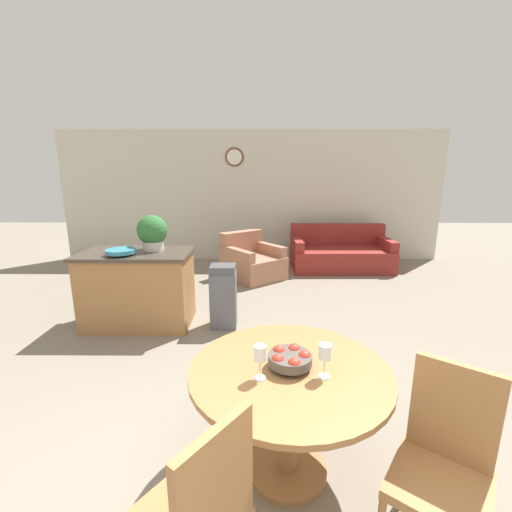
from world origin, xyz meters
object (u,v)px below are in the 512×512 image
wine_glass_right (325,353)px  teal_bowl (121,251)px  dining_chair_near_right (445,458)px  armchair (252,262)px  kitchen_island (138,288)px  potted_plant (152,232)px  wine_glass_left (260,354)px  couch (340,254)px  dining_table (289,393)px  fruit_bowl (290,358)px  trash_bin (223,296)px

wine_glass_right → teal_bowl: size_ratio=0.59×
dining_chair_near_right → teal_bowl: bearing=-8.0°
armchair → kitchen_island: bearing=-162.6°
potted_plant → wine_glass_left: bearing=-61.7°
potted_plant → couch: size_ratio=0.22×
armchair → wine_glass_right: bearing=-121.8°
potted_plant → dining_table: bearing=-57.4°
dining_chair_near_right → fruit_bowl: dining_chair_near_right is taller
wine_glass_right → couch: wine_glass_right is taller
dining_chair_near_right → kitchen_island: dining_chair_near_right is taller
potted_plant → couch: (2.89, 2.48, -0.85)m
kitchen_island → dining_chair_near_right: bearing=-47.9°
teal_bowl → armchair: teal_bowl is taller
kitchen_island → trash_bin: bearing=-3.4°
fruit_bowl → dining_chair_near_right: bearing=-31.2°
teal_bowl → kitchen_island: bearing=56.1°
dining_chair_near_right → kitchen_island: size_ratio=0.73×
fruit_bowl → teal_bowl: bearing=131.1°
trash_bin → couch: (2.03, 2.66, -0.10)m
teal_bowl → trash_bin: 1.29m
wine_glass_left → kitchen_island: bearing=122.9°
wine_glass_right → potted_plant: size_ratio=0.46×
wine_glass_left → potted_plant: potted_plant is taller
wine_glass_right → teal_bowl: (-1.94, 2.11, 0.09)m
dining_table → dining_chair_near_right: 0.82m
trash_bin → armchair: (0.30, 2.04, -0.11)m
potted_plant → trash_bin: potted_plant is taller
fruit_bowl → wine_glass_right: wine_glass_right is taller
wine_glass_left → wine_glass_right: (0.35, 0.01, 0.00)m
kitchen_island → teal_bowl: 0.54m
trash_bin → armchair: size_ratio=0.62×
dining_chair_near_right → wine_glass_right: (-0.52, 0.34, 0.36)m
trash_bin → kitchen_island: bearing=176.6°
kitchen_island → trash_bin: kitchen_island is taller
dining_table → potted_plant: 2.78m
dining_table → fruit_bowl: bearing=97.7°
dining_table → kitchen_island: kitchen_island is taller
wine_glass_left → kitchen_island: 2.75m
fruit_bowl → trash_bin: size_ratio=0.33×
potted_plant → trash_bin: bearing=-11.6°
dining_chair_near_right → trash_bin: 2.86m
dining_chair_near_right → armchair: (-1.00, 4.58, -0.24)m
wine_glass_left → teal_bowl: size_ratio=0.59×
wine_glass_left → potted_plant: bearing=118.3°
wine_glass_left → couch: 5.17m
dining_chair_near_right → potted_plant: bearing=-14.6°
dining_table → dining_chair_near_right: dining_chair_near_right is taller
wine_glass_right → couch: (1.25, 4.87, -0.59)m
potted_plant → wine_glass_right: bearing=-55.3°
trash_bin → potted_plant: bearing=168.4°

